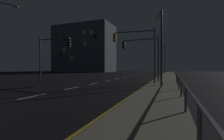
{
  "coord_description": "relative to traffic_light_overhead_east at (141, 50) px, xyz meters",
  "views": [
    {
      "loc": [
        7.95,
        -2.15,
        1.79
      ],
      "look_at": [
        -0.42,
        19.64,
        1.38
      ],
      "focal_mm": 25.11,
      "sensor_mm": 36.0,
      "label": 1
    }
  ],
  "objects": [
    {
      "name": "lane_markings_center",
      "position": [
        -4.53,
        4.42,
        -3.84
      ],
      "size": [
        0.14,
        50.0,
        0.01
      ],
      "color": "silver",
      "rests_on": "ground"
    },
    {
      "name": "ground_plane",
      "position": [
        -4.53,
        0.92,
        -3.84
      ],
      "size": [
        112.0,
        112.0,
        0.0
      ],
      "primitive_type": "plane",
      "color": "black",
      "rests_on": "ground"
    },
    {
      "name": "traffic_light_mid_right",
      "position": [
        -0.17,
        -2.21,
        0.34
      ],
      "size": [
        4.59,
        0.62,
        5.7
      ],
      "color": "#4C4C51",
      "rests_on": "sidewalk_right"
    },
    {
      "name": "sidewalk_right",
      "position": [
        2.67,
        0.92,
        -3.77
      ],
      "size": [
        2.77,
        77.0,
        0.14
      ],
      "primitive_type": "cube",
      "color": "gray",
      "rests_on": "ground"
    },
    {
      "name": "traffic_light_far_center",
      "position": [
        -8.93,
        -4.82,
        -0.16
      ],
      "size": [
        4.32,
        0.34,
        5.19
      ],
      "color": "#38383D",
      "rests_on": "ground"
    },
    {
      "name": "traffic_light_overhead_east",
      "position": [
        0.0,
        0.0,
        0.0
      ],
      "size": [
        4.51,
        0.5,
        5.2
      ],
      "color": "#4C4C51",
      "rests_on": "sidewalk_right"
    },
    {
      "name": "barrier_fence",
      "position": [
        3.9,
        -9.25,
        -2.96
      ],
      "size": [
        0.09,
        18.75,
        0.98
      ],
      "color": "#59595E",
      "rests_on": "sidewalk_right"
    },
    {
      "name": "building_distant",
      "position": [
        -29.7,
        36.34,
        5.3
      ],
      "size": [
        23.24,
        12.04,
        18.28
      ],
      "color": "#4C515B",
      "rests_on": "ground"
    },
    {
      "name": "lane_edge_line",
      "position": [
        1.03,
        5.92,
        -3.84
      ],
      "size": [
        0.14,
        53.0,
        0.01
      ],
      "color": "gold",
      "rests_on": "ground"
    },
    {
      "name": "street_lamp_across_street",
      "position": [
        1.35,
        25.99,
        0.9
      ],
      "size": [
        2.0,
        0.86,
        7.69
      ],
      "color": "#38383D",
      "rests_on": "sidewalk_right"
    },
    {
      "name": "street_lamp_mid_block",
      "position": [
        2.4,
        -3.26,
        0.5
      ],
      "size": [
        0.86,
        1.7,
        6.98
      ],
      "color": "#38383D",
      "rests_on": "sidewalk_right"
    }
  ]
}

